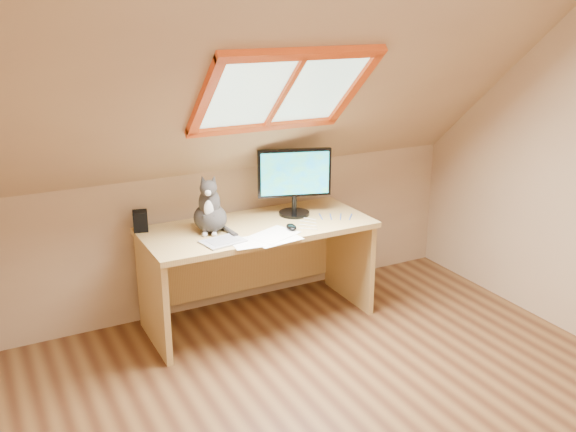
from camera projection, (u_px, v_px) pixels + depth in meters
ground at (375, 429)px, 3.34m from camera, size 3.50×3.50×0.00m
room_shell at (401, 165)px, 2.80m from camera, size 3.52×3.52×2.41m
desk at (254, 252)px, 4.39m from camera, size 1.53×0.67×0.70m
monitor at (294, 177)px, 4.38m from camera, size 0.49×0.21×0.47m
cat at (210, 211)px, 4.10m from camera, size 0.30×0.32×0.39m
desk_speaker at (140, 221)px, 4.14m from camera, size 0.11×0.11×0.13m
graphics_tablet at (223, 241)px, 3.96m from camera, size 0.28×0.22×0.01m
mouse at (291, 227)px, 4.17m from camera, size 0.08×0.12×0.04m
papers at (268, 238)px, 4.02m from camera, size 0.35×0.30×0.01m
cables at (325, 219)px, 4.36m from camera, size 0.51×0.26×0.01m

